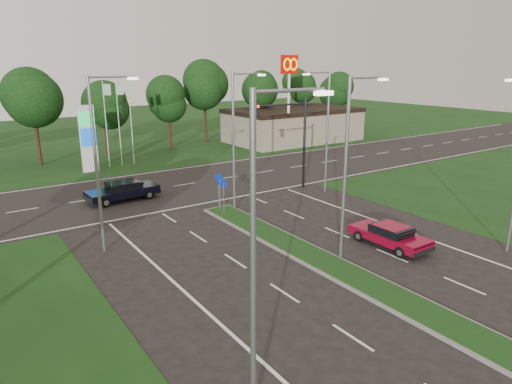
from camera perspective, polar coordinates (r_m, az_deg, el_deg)
ground at (r=19.51m, az=21.57°, el=-14.69°), size 160.00×160.00×0.00m
verge_far at (r=66.21m, az=-21.55°, el=6.43°), size 160.00×50.00×0.02m
cross_road at (r=37.19m, az=-10.28°, el=0.69°), size 160.00×12.00×0.02m
median_kerb at (r=21.60m, az=12.72°, el=-10.65°), size 2.00×26.00×0.12m
commercial_building at (r=58.35m, az=4.69°, el=8.33°), size 16.00×9.00×4.00m
streetlight_median_near at (r=21.96m, az=11.50°, el=3.76°), size 2.53×0.22×9.00m
streetlight_median_far at (r=29.66m, az=-2.51°, el=7.14°), size 2.53×0.22×9.00m
streetlight_left_near at (r=11.73m, az=0.45°, el=-6.57°), size 2.53×0.22×9.00m
streetlight_left_far at (r=24.13m, az=-18.98°, el=4.29°), size 2.53×0.22×9.00m
streetlight_right_far at (r=34.39m, az=8.69°, el=8.17°), size 2.53×0.22×9.00m
traffic_signal at (r=34.89m, az=4.46°, el=7.71°), size 5.10×0.42×7.00m
median_signs at (r=30.19m, az=-4.44°, el=0.73°), size 1.16×1.76×2.38m
gas_pylon at (r=43.75m, az=-20.02°, el=6.52°), size 5.80×1.26×8.00m
mcdonalds_sign at (r=52.24m, az=4.19°, el=14.06°), size 2.20×0.47×10.40m
treeline_far at (r=51.03m, az=-18.17°, el=12.00°), size 6.00×6.00×9.90m
red_sedan at (r=25.64m, az=16.38°, el=-5.17°), size 1.85×4.37×1.20m
navy_sedan at (r=34.10m, az=-16.30°, el=0.19°), size 5.06×2.30×1.36m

